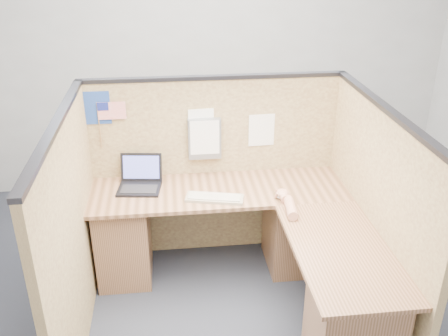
{
  "coord_description": "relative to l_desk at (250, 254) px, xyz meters",
  "views": [
    {
      "loc": [
        -0.35,
        -2.67,
        2.52
      ],
      "look_at": [
        0.02,
        0.5,
        0.99
      ],
      "focal_mm": 40.0,
      "sensor_mm": 36.0,
      "label": 1
    }
  ],
  "objects": [
    {
      "name": "floor",
      "position": [
        -0.18,
        -0.29,
        -0.39
      ],
      "size": [
        5.0,
        5.0,
        0.0
      ],
      "primitive_type": "plane",
      "color": "black",
      "rests_on": "ground"
    },
    {
      "name": "wall_back",
      "position": [
        -0.18,
        1.96,
        1.01
      ],
      "size": [
        5.0,
        0.0,
        5.0
      ],
      "primitive_type": "plane",
      "rotation": [
        1.57,
        0.0,
        0.0
      ],
      "color": "#989B9D",
      "rests_on": "floor"
    },
    {
      "name": "cubicle_partitions",
      "position": [
        -0.18,
        0.14,
        0.38
      ],
      "size": [
        2.06,
        1.83,
        1.53
      ],
      "color": "brown",
      "rests_on": "floor"
    },
    {
      "name": "l_desk",
      "position": [
        0.0,
        0.0,
        0.0
      ],
      "size": [
        1.95,
        1.75,
        0.73
      ],
      "color": "brown",
      "rests_on": "floor"
    },
    {
      "name": "laptop",
      "position": [
        -0.79,
        0.51,
        0.39
      ],
      "size": [
        0.35,
        0.34,
        0.23
      ],
      "rotation": [
        0.0,
        0.0,
        -0.13
      ],
      "color": "black",
      "rests_on": "l_desk"
    },
    {
      "name": "keyboard",
      "position": [
        -0.23,
        0.23,
        0.35
      ],
      "size": [
        0.44,
        0.24,
        0.03
      ],
      "rotation": [
        0.0,
        0.0,
        -0.24
      ],
      "color": "gray",
      "rests_on": "l_desk"
    },
    {
      "name": "mouse",
      "position": [
        0.26,
        0.19,
        0.36
      ],
      "size": [
        0.12,
        0.09,
        0.04
      ],
      "primitive_type": "ellipsoid",
      "rotation": [
        0.0,
        0.0,
        -0.29
      ],
      "color": "silver",
      "rests_on": "l_desk"
    },
    {
      "name": "hand_forearm",
      "position": [
        0.27,
        0.05,
        0.37
      ],
      "size": [
        0.11,
        0.38,
        0.08
      ],
      "color": "tan",
      "rests_on": "l_desk"
    },
    {
      "name": "blue_poster",
      "position": [
        -1.06,
        0.68,
        0.92
      ],
      "size": [
        0.19,
        0.0,
        0.26
      ],
      "primitive_type": "cube",
      "rotation": [
        0.0,
        0.0,
        0.0
      ],
      "color": "navy",
      "rests_on": "cubicle_partitions"
    },
    {
      "name": "american_flag",
      "position": [
        -0.98,
        0.67,
        0.89
      ],
      "size": [
        0.21,
        0.01,
        0.36
      ],
      "color": "olive",
      "rests_on": "cubicle_partitions"
    },
    {
      "name": "file_holder",
      "position": [
        -0.27,
        0.66,
        0.65
      ],
      "size": [
        0.26,
        0.05,
        0.33
      ],
      "color": "slate",
      "rests_on": "cubicle_partitions"
    },
    {
      "name": "paper_left",
      "position": [
        -0.29,
        0.68,
        0.76
      ],
      "size": [
        0.2,
        0.02,
        0.25
      ],
      "primitive_type": "cube",
      "rotation": [
        0.0,
        0.0,
        0.08
      ],
      "color": "white",
      "rests_on": "cubicle_partitions"
    },
    {
      "name": "paper_right",
      "position": [
        0.19,
        0.68,
        0.69
      ],
      "size": [
        0.21,
        0.01,
        0.26
      ],
      "primitive_type": "cube",
      "rotation": [
        0.0,
        0.0,
        0.05
      ],
      "color": "white",
      "rests_on": "cubicle_partitions"
    }
  ]
}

